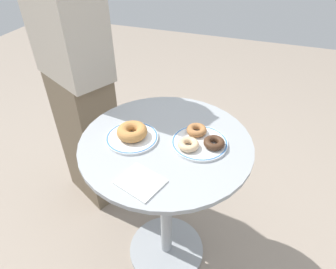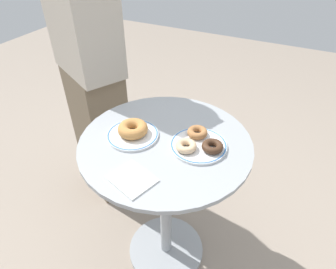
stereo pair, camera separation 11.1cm
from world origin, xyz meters
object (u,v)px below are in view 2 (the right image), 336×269
at_px(cafe_table, 166,188).
at_px(donut_glazed, 186,146).
at_px(paper_napkin, 132,179).
at_px(donut_chocolate, 213,146).
at_px(donut_cinnamon, 197,132).
at_px(donut_old_fashioned, 133,129).
at_px(person_figure, 90,68).
at_px(plate_left, 133,135).
at_px(plate_right, 198,145).

xyz_separation_m(cafe_table, donut_glazed, (0.10, -0.02, 0.30)).
bearing_deg(paper_napkin, donut_glazed, 64.40).
distance_m(cafe_table, donut_chocolate, 0.35).
relative_size(donut_cinnamon, donut_glazed, 1.00).
distance_m(donut_old_fashioned, person_figure, 0.55).
bearing_deg(donut_cinnamon, person_figure, 162.53).
bearing_deg(cafe_table, person_figure, 153.61).
height_order(paper_napkin, person_figure, person_figure).
bearing_deg(person_figure, cafe_table, -26.39).
xyz_separation_m(plate_left, person_figure, (-0.45, 0.32, 0.05)).
distance_m(plate_left, donut_glazed, 0.22).
relative_size(plate_right, donut_old_fashioned, 1.81).
xyz_separation_m(plate_left, donut_old_fashioned, (0.00, 0.00, 0.03)).
bearing_deg(paper_napkin, donut_cinnamon, 70.68).
bearing_deg(plate_left, donut_cinnamon, 24.56).
bearing_deg(donut_chocolate, donut_cinnamon, 145.82).
height_order(plate_left, plate_right, same).
distance_m(cafe_table, donut_cinnamon, 0.32).
distance_m(plate_left, donut_chocolate, 0.32).
bearing_deg(person_figure, plate_right, -20.47).
xyz_separation_m(paper_napkin, person_figure, (-0.58, 0.52, 0.06)).
xyz_separation_m(plate_left, donut_cinnamon, (0.23, 0.11, 0.02)).
relative_size(cafe_table, plate_right, 3.60).
xyz_separation_m(plate_right, paper_napkin, (-0.13, -0.26, -0.00)).
bearing_deg(donut_old_fashioned, cafe_table, 12.30).
bearing_deg(donut_old_fashioned, donut_glazed, 1.51).
xyz_separation_m(plate_right, donut_chocolate, (0.06, -0.01, 0.02)).
distance_m(plate_right, donut_glazed, 0.06).
bearing_deg(donut_chocolate, donut_old_fashioned, -171.54).
height_order(donut_old_fashioned, donut_cinnamon, donut_old_fashioned).
distance_m(donut_glazed, paper_napkin, 0.23).
bearing_deg(donut_old_fashioned, plate_left, -92.81).
relative_size(donut_old_fashioned, donut_chocolate, 1.49).
height_order(donut_old_fashioned, donut_glazed, donut_old_fashioned).
bearing_deg(plate_left, donut_glazed, 2.46).
xyz_separation_m(plate_left, plate_right, (0.26, 0.06, 0.00)).
height_order(cafe_table, donut_old_fashioned, donut_old_fashioned).
distance_m(donut_old_fashioned, donut_cinnamon, 0.25).
xyz_separation_m(donut_cinnamon, donut_glazed, (-0.01, -0.10, 0.00)).
bearing_deg(plate_left, plate_right, 12.24).
distance_m(paper_napkin, person_figure, 0.78).
bearing_deg(donut_glazed, donut_chocolate, 24.74).
relative_size(plate_left, plate_right, 0.95).
relative_size(donut_cinnamon, paper_napkin, 0.56).
bearing_deg(donut_glazed, cafe_table, 167.10).
xyz_separation_m(donut_old_fashioned, donut_cinnamon, (0.23, 0.10, -0.01)).
distance_m(donut_chocolate, donut_cinnamon, 0.10).
relative_size(donut_chocolate, paper_napkin, 0.56).
relative_size(plate_left, donut_glazed, 2.56).
distance_m(plate_right, paper_napkin, 0.29).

